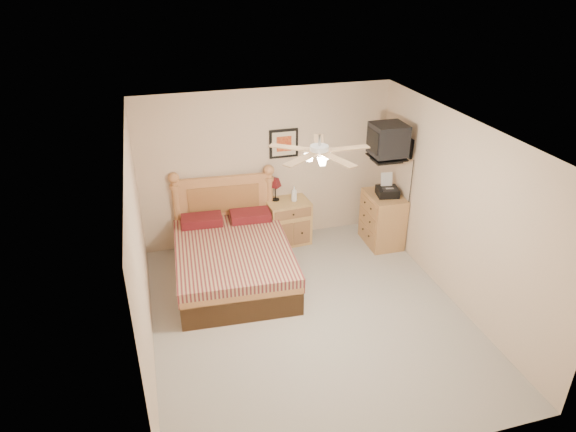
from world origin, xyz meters
The scene contains 17 objects.
floor centered at (0.00, 0.00, 0.00)m, with size 4.50×4.50×0.00m, color #9C968D.
ceiling centered at (0.00, 0.00, 2.50)m, with size 4.00×4.50×0.04m, color white.
wall_back centered at (0.00, 2.25, 1.25)m, with size 4.00×0.04×2.50m, color beige.
wall_front centered at (0.00, -2.25, 1.25)m, with size 4.00×0.04×2.50m, color beige.
wall_left centered at (-2.00, 0.00, 1.25)m, with size 0.04×4.50×2.50m, color beige.
wall_right centered at (2.00, 0.00, 1.25)m, with size 0.04×4.50×2.50m, color beige.
bed centered at (-0.79, 1.12, 0.67)m, with size 1.58×2.07×1.34m, color #BE804F, non-canonical shape.
nightstand centered at (0.27, 2.00, 0.36)m, with size 0.67×0.50×0.73m, color #B48B4B.
table_lamp centered at (0.09, 2.10, 0.92)m, with size 0.20×0.20×0.38m, color maroon, non-canonical shape.
lotion_bottle centered at (0.37, 1.98, 0.85)m, with size 0.10×0.10×0.25m, color white.
framed_picture centered at (0.27, 2.23, 1.62)m, with size 0.46×0.04×0.46m, color black.
dresser centered at (1.73, 1.54, 0.43)m, with size 0.51×0.73×0.86m, color #A46C3D.
fax_machine centered at (1.76, 1.51, 1.03)m, with size 0.32×0.34×0.34m, color black, non-canonical shape.
magazine_lower centered at (1.72, 1.75, 0.87)m, with size 0.20×0.27×0.03m, color beige.
magazine_upper centered at (1.73, 1.78, 0.90)m, with size 0.19×0.26×0.02m, color gray.
wall_tv centered at (1.75, 1.34, 1.81)m, with size 0.56×0.46×0.58m, color black, non-canonical shape.
ceiling_fan centered at (0.00, -0.20, 2.36)m, with size 1.14×1.14×0.28m, color white, non-canonical shape.
Camera 1 is at (-1.74, -5.13, 4.23)m, focal length 32.00 mm.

